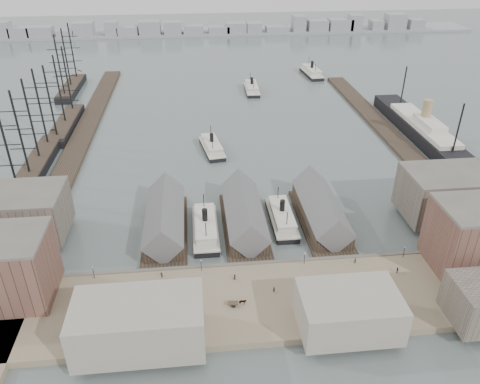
{
  "coord_description": "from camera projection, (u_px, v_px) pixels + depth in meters",
  "views": [
    {
      "loc": [
        -14.87,
        -112.43,
        88.36
      ],
      "look_at": [
        0.0,
        30.0,
        6.0
      ],
      "focal_mm": 35.0,
      "sensor_mm": 36.0,
      "label": 1
    }
  ],
  "objects": [
    {
      "name": "sailing_ship_near",
      "position": [
        35.0,
        166.0,
        189.9
      ],
      "size": [
        8.94,
        61.61,
        36.77
      ],
      "color": "black",
      "rests_on": "ground"
    },
    {
      "name": "pedestrian_7",
      "position": [
        357.0,
        289.0,
        126.03
      ],
      "size": [
        1.26,
        1.32,
        1.8
      ],
      "primitive_type": "imported",
      "rotation": [
        0.0,
        0.0,
        4.01
      ],
      "color": "black",
      "rests_on": "quay"
    },
    {
      "name": "pedestrian_2",
      "position": [
        162.0,
        275.0,
        130.94
      ],
      "size": [
        1.21,
        1.28,
        1.74
      ],
      "primitive_type": "imported",
      "rotation": [
        0.0,
        0.0,
        5.39
      ],
      "color": "black",
      "rests_on": "quay"
    },
    {
      "name": "sailing_ship_mid",
      "position": [
        66.0,
        123.0,
        231.22
      ],
      "size": [
        8.75,
        50.55,
        35.97
      ],
      "color": "black",
      "rests_on": "ground"
    },
    {
      "name": "west_wharf",
      "position": [
        83.0,
        136.0,
        222.02
      ],
      "size": [
        10.0,
        220.0,
        1.6
      ],
      "primitive_type": "cube",
      "color": "#2D231C",
      "rests_on": "ground"
    },
    {
      "name": "sailing_ship_far",
      "position": [
        71.0,
        87.0,
        282.55
      ],
      "size": [
        8.94,
        49.64,
        36.74
      ],
      "color": "black",
      "rests_on": "ground"
    },
    {
      "name": "ferry_shed_west",
      "position": [
        165.0,
        220.0,
        152.22
      ],
      "size": [
        14.0,
        42.0,
        12.6
      ],
      "color": "#2D231C",
      "rests_on": "ground"
    },
    {
      "name": "pedestrian_3",
      "position": [
        185.0,
        319.0,
        116.43
      ],
      "size": [
        0.66,
        1.03,
        1.64
      ],
      "primitive_type": "imported",
      "rotation": [
        0.0,
        0.0,
        5.01
      ],
      "color": "black",
      "rests_on": "quay"
    },
    {
      "name": "pedestrian_9",
      "position": [
        443.0,
        287.0,
        126.76
      ],
      "size": [
        0.83,
        0.97,
        1.68
      ],
      "primitive_type": "imported",
      "rotation": [
        0.0,
        0.0,
        4.29
      ],
      "color": "black",
      "rests_on": "quay"
    },
    {
      "name": "horse_cart_center",
      "position": [
        240.0,
        303.0,
        121.54
      ],
      "size": [
        4.95,
        1.75,
        1.61
      ],
      "rotation": [
        0.0,
        0.0,
        1.47
      ],
      "color": "black",
      "rests_on": "quay"
    },
    {
      "name": "ferry_open_near",
      "position": [
        212.0,
        147.0,
        208.37
      ],
      "size": [
        11.3,
        25.75,
        8.89
      ],
      "rotation": [
        0.0,
        0.0,
        0.16
      ],
      "color": "black",
      "rests_on": "ground"
    },
    {
      "name": "ferry_open_mid",
      "position": [
        252.0,
        88.0,
        282.0
      ],
      "size": [
        8.32,
        25.96,
        9.21
      ],
      "rotation": [
        0.0,
        0.0,
        -0.02
      ],
      "color": "black",
      "rests_on": "ground"
    },
    {
      "name": "street_bldg_west",
      "position": [
        139.0,
        324.0,
        108.05
      ],
      "size": [
        30.0,
        16.0,
        12.0
      ],
      "primitive_type": "cube",
      "color": "gray",
      "rests_on": "quay"
    },
    {
      "name": "far_shore",
      "position": [
        203.0,
        30.0,
        428.28
      ],
      "size": [
        500.0,
        40.0,
        15.72
      ],
      "color": "gray",
      "rests_on": "ground"
    },
    {
      "name": "ocean_steamer",
      "position": [
        423.0,
        130.0,
        219.64
      ],
      "size": [
        12.83,
        93.78,
        18.76
      ],
      "color": "black",
      "rests_on": "ground"
    },
    {
      "name": "quay",
      "position": [
        259.0,
        301.0,
        124.58
      ],
      "size": [
        180.0,
        30.0,
        2.0
      ],
      "primitive_type": "cube",
      "color": "#7F6F55",
      "rests_on": "ground"
    },
    {
      "name": "horse_cart_right",
      "position": [
        351.0,
        303.0,
        121.31
      ],
      "size": [
        4.87,
        2.55,
        1.72
      ],
      "rotation": [
        0.0,
        0.0,
        1.36
      ],
      "color": "black",
      "rests_on": "quay"
    },
    {
      "name": "pedestrian_0",
      "position": [
        83.0,
        289.0,
        126.2
      ],
      "size": [
        0.7,
        0.7,
        1.57
      ],
      "primitive_type": "imported",
      "rotation": [
        0.0,
        0.0,
        5.53
      ],
      "color": "black",
      "rests_on": "quay"
    },
    {
      "name": "pedestrian_6",
      "position": [
        355.0,
        261.0,
        136.72
      ],
      "size": [
        0.84,
        0.69,
        1.59
      ],
      "primitive_type": "imported",
      "rotation": [
        0.0,
        0.0,
        3.26
      ],
      "color": "black",
      "rests_on": "quay"
    },
    {
      "name": "lamp_post_near_w",
      "position": [
        201.0,
        263.0,
        132.59
      ],
      "size": [
        0.44,
        0.44,
        3.92
      ],
      "color": "black",
      "rests_on": "quay"
    },
    {
      "name": "lamp_post_near_e",
      "position": [
        305.0,
        256.0,
        135.29
      ],
      "size": [
        0.44,
        0.44,
        3.92
      ],
      "color": "black",
      "rests_on": "quay"
    },
    {
      "name": "lamp_post_far_w",
      "position": [
        93.0,
        270.0,
        129.89
      ],
      "size": [
        0.44,
        0.44,
        3.92
      ],
      "color": "black",
      "rests_on": "quay"
    },
    {
      "name": "ferry_shed_east",
      "position": [
        321.0,
        211.0,
        156.9
      ],
      "size": [
        14.0,
        42.0,
        12.6
      ],
      "color": "#2D231C",
      "rests_on": "ground"
    },
    {
      "name": "seawall",
      "position": [
        252.0,
        266.0,
        137.27
      ],
      "size": [
        180.0,
        1.2,
        2.3
      ],
      "primitive_type": "cube",
      "color": "#59544C",
      "rests_on": "ground"
    },
    {
      "name": "lamp_post_far_e",
      "position": [
        404.0,
        250.0,
        137.99
      ],
      "size": [
        0.44,
        0.44,
        3.92
      ],
      "color": "black",
      "rests_on": "quay"
    },
    {
      "name": "warehouse_west_back",
      "position": [
        23.0,
        214.0,
        147.06
      ],
      "size": [
        26.0,
        20.0,
        14.0
      ],
      "primitive_type": "cube",
      "color": "#60564C",
      "rests_on": "west_land"
    },
    {
      "name": "street_bldg_center",
      "position": [
        349.0,
        311.0,
        113.05
      ],
      "size": [
        24.0,
        16.0,
        10.0
      ],
      "primitive_type": "cube",
      "color": "gray",
      "rests_on": "quay"
    },
    {
      "name": "pedestrian_1",
      "position": [
        113.0,
        307.0,
        120.09
      ],
      "size": [
        1.01,
        0.99,
        1.65
      ],
      "primitive_type": "imported",
      "rotation": [
        0.0,
        0.0,
        0.71
      ],
      "color": "black",
      "rests_on": "quay"
    },
    {
      "name": "tram",
      "position": [
        454.0,
        271.0,
        130.82
      ],
      "size": [
        3.33,
        11.0,
        3.87
      ],
      "rotation": [
        0.0,
        0.0,
        -0.05
      ],
      "color": "black",
      "rests_on": "quay"
    },
    {
      "name": "pedestrian_8",
      "position": [
        397.0,
        270.0,
        132.88
      ],
      "size": [
        0.51,
        1.09,
        1.82
      ],
      "primitive_type": "imported",
      "rotation": [
        0.0,
        0.0,
        4.77
      ],
      "color": "black",
      "rests_on": "quay"
    },
    {
      "name": "pedestrian_4",
      "position": [
        235.0,
        277.0,
        130.36
      ],
      "size": [
        0.86,
        0.96,
        1.65
      ],
      "primitive_type": "imported",
      "rotation": [
        0.0,
        0.0,
        1.04
      ],
      "color": "black",
      "rests_on": "quay"
    },
    {
      "name": "east_wharf",
      "position": [
        387.0,
        132.0,
        226.54
      ],
      "size": [
        10.0,
        180.0,
        1.6
      ],
      "primitive_type": "cube",
      "color": "#2D231C",
      "rests_on": "ground"
    },
    {
      "name": "ferry_shed_center",
      "position": [
        244.0,
        215.0,
        154.56
      ],
      "size": [
        14.0,
        42.0,
        12.6
      ],
      "color": "#2D231C",
      "rests_on": "ground"
    },
    {
      "name": "ferry_docked_west",
      "position": [
        205.0,
        227.0,
        152.72
      ],
      "size": [
        8.11,
        27.03,
        9.65
      ],
      "color": "black",
      "rests_on": "ground"
    },
    {
      "name": "ferry_docked_east",
      "position": [
        282.0,
        217.0,
        158.2
      ],
      "size": [
        7.73,
        25.77,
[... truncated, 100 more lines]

